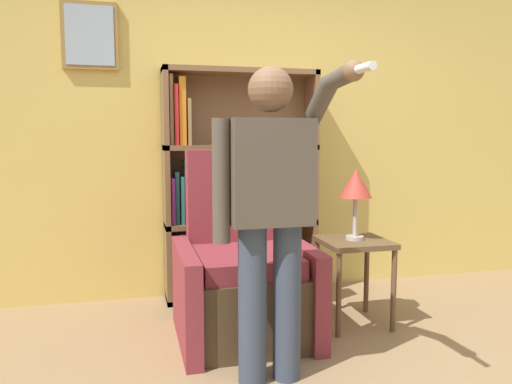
# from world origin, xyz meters

# --- Properties ---
(wall_back) EXTENTS (8.00, 0.11, 2.80)m
(wall_back) POSITION_xyz_m (-0.01, 2.03, 1.40)
(wall_back) COLOR #E0C160
(wall_back) RESTS_ON ground_plane
(bookcase) EXTENTS (1.21, 0.28, 1.82)m
(bookcase) POSITION_xyz_m (-0.34, 1.87, 0.88)
(bookcase) COLOR brown
(bookcase) RESTS_ON ground_plane
(armchair) EXTENTS (0.85, 0.84, 1.21)m
(armchair) POSITION_xyz_m (-0.39, 1.08, 0.38)
(armchair) COLOR #4C3823
(armchair) RESTS_ON ground_plane
(person_standing) EXTENTS (0.57, 0.78, 1.65)m
(person_standing) POSITION_xyz_m (-0.39, 0.43, 0.95)
(person_standing) COLOR #384256
(person_standing) RESTS_ON ground_plane
(side_table) EXTENTS (0.45, 0.45, 0.59)m
(side_table) POSITION_xyz_m (0.39, 1.07, 0.49)
(side_table) COLOR brown
(side_table) RESTS_ON ground_plane
(table_lamp) EXTENTS (0.22, 0.22, 0.48)m
(table_lamp) POSITION_xyz_m (0.39, 1.07, 0.96)
(table_lamp) COLOR #B7B2A8
(table_lamp) RESTS_ON side_table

